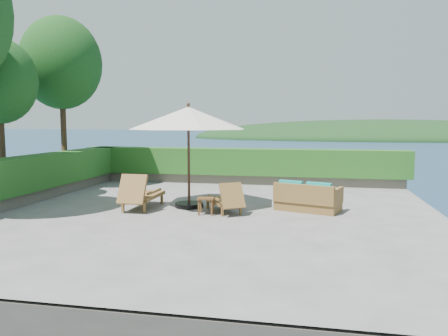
% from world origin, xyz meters
% --- Properties ---
extents(ground, '(12.00, 12.00, 0.00)m').
position_xyz_m(ground, '(0.00, 0.00, 0.00)').
color(ground, gray).
rests_on(ground, ground).
extents(foundation, '(12.00, 12.00, 3.00)m').
position_xyz_m(foundation, '(0.00, 0.00, -1.55)').
color(foundation, '#4D473D').
rests_on(foundation, ocean).
extents(ocean, '(600.00, 600.00, 0.00)m').
position_xyz_m(ocean, '(0.00, 0.00, -3.00)').
color(ocean, '#172749').
rests_on(ocean, ground).
extents(offshore_island, '(126.00, 57.60, 12.60)m').
position_xyz_m(offshore_island, '(25.00, 140.00, -3.00)').
color(offshore_island, '#133218').
rests_on(offshore_island, ocean).
extents(planter_wall_far, '(12.00, 0.60, 0.36)m').
position_xyz_m(planter_wall_far, '(0.00, 5.60, 0.18)').
color(planter_wall_far, '#6E6758').
rests_on(planter_wall_far, ground).
extents(planter_wall_left, '(0.60, 12.00, 0.36)m').
position_xyz_m(planter_wall_left, '(-5.60, 0.00, 0.18)').
color(planter_wall_left, '#6E6758').
rests_on(planter_wall_left, ground).
extents(hedge_far, '(12.40, 0.90, 1.00)m').
position_xyz_m(hedge_far, '(0.00, 5.60, 0.85)').
color(hedge_far, '#1D4213').
rests_on(hedge_far, planter_wall_far).
extents(hedge_left, '(0.90, 12.40, 1.00)m').
position_xyz_m(hedge_left, '(-5.60, 0.00, 0.85)').
color(hedge_left, '#1D4213').
rests_on(hedge_left, planter_wall_left).
extents(tree_far, '(2.80, 2.80, 6.03)m').
position_xyz_m(tree_far, '(-6.00, 3.20, 4.40)').
color(tree_far, '#472D1B').
rests_on(tree_far, ground).
extents(patio_umbrella, '(4.06, 4.06, 2.89)m').
position_xyz_m(patio_umbrella, '(-0.65, 0.61, 2.44)').
color(patio_umbrella, black).
rests_on(patio_umbrella, ground).
extents(lounge_left, '(0.81, 1.75, 1.00)m').
position_xyz_m(lounge_left, '(-1.88, 0.12, 0.42)').
color(lounge_left, brown).
rests_on(lounge_left, ground).
extents(lounge_right, '(1.29, 1.54, 0.84)m').
position_xyz_m(lounge_right, '(0.48, 0.10, 0.35)').
color(lounge_right, brown).
rests_on(lounge_right, ground).
extents(side_table, '(0.46, 0.46, 0.45)m').
position_xyz_m(side_table, '(0.03, -0.21, 0.37)').
color(side_table, brown).
rests_on(side_table, ground).
extents(wicker_loveseat, '(1.85, 1.35, 0.82)m').
position_xyz_m(wicker_loveseat, '(2.58, 0.74, 0.32)').
color(wicker_loveseat, brown).
rests_on(wicker_loveseat, ground).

